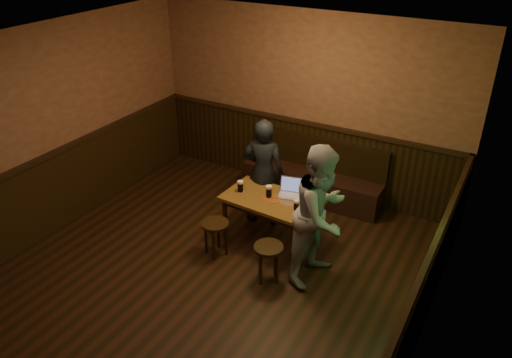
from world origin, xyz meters
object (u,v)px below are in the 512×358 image
object	(u,v)px
bench	(313,179)
pint_left	(240,186)
pub_table	(272,204)
pint_mid	(269,192)
stool_left	(215,229)
laptop	(291,191)
person_suit	(263,173)
person_grey	(321,215)
stool_right	(268,253)
pint_right	(296,205)

from	to	relation	value
bench	pint_left	world-z (taller)	bench
bench	pint_left	xyz separation A→B (m)	(-0.45, -1.43, 0.44)
bench	pub_table	xyz separation A→B (m)	(0.00, -1.38, 0.27)
bench	pint_mid	bearing A→B (deg)	-92.16
stool_left	laptop	distance (m)	1.11
pint_left	laptop	size ratio (longest dim) A/B	0.45
stool_left	pint_mid	size ratio (longest dim) A/B	2.83
person_suit	pint_left	bearing A→B (deg)	61.50
person_suit	person_grey	bearing A→B (deg)	133.30
pint_mid	stool_right	bearing A→B (deg)	-61.79
laptop	person_grey	bearing A→B (deg)	-53.58
stool_left	stool_right	world-z (taller)	stool_right
bench	stool_right	size ratio (longest dim) A/B	4.53
stool_left	person_grey	distance (m)	1.44
pint_right	person_grey	xyz separation A→B (m)	(0.43, -0.23, 0.13)
stool_left	pint_right	bearing A→B (deg)	28.56
pint_left	laptop	bearing A→B (deg)	23.53
pint_left	person_suit	xyz separation A→B (m)	(0.11, 0.44, 0.03)
pub_table	pint_right	distance (m)	0.45
pint_left	pint_right	xyz separation A→B (m)	(0.85, -0.06, -0.01)
pint_right	person_grey	bearing A→B (deg)	-28.30
person_suit	bench	bearing A→B (deg)	-123.86
pub_table	laptop	xyz separation A→B (m)	(0.17, 0.22, 0.15)
stool_left	pint_left	distance (m)	0.67
pub_table	person_suit	xyz separation A→B (m)	(-0.34, 0.39, 0.20)
pub_table	laptop	size ratio (longest dim) A/B	3.55
laptop	pint_right	bearing A→B (deg)	-67.84
pub_table	person_suit	distance (m)	0.56
bench	person_suit	xyz separation A→B (m)	(-0.34, -0.98, 0.48)
person_suit	person_grey	world-z (taller)	person_grey
pub_table	person_grey	xyz separation A→B (m)	(0.83, -0.33, 0.29)
stool_left	person_grey	world-z (taller)	person_grey
stool_left	pint_mid	world-z (taller)	pint_mid
pint_mid	person_grey	size ratio (longest dim) A/B	0.10
pint_mid	person_grey	distance (m)	0.96
pint_left	pint_mid	distance (m)	0.40
bench	pint_mid	distance (m)	1.43
pub_table	person_suit	world-z (taller)	person_suit
stool_right	pint_left	world-z (taller)	pint_left
stool_right	pint_mid	world-z (taller)	pint_mid
bench	pub_table	distance (m)	1.41
bench	pint_mid	world-z (taller)	bench
pub_table	stool_right	world-z (taller)	pub_table
bench	pub_table	bearing A→B (deg)	-90.00
pub_table	pint_right	size ratio (longest dim) A/B	8.72
pub_table	pint_right	world-z (taller)	pint_right
pub_table	pint_left	size ratio (longest dim) A/B	7.92
stool_right	pint_mid	bearing A→B (deg)	118.21
person_suit	person_grey	xyz separation A→B (m)	(1.17, -0.73, 0.08)
person_grey	pint_left	bearing A→B (deg)	87.15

